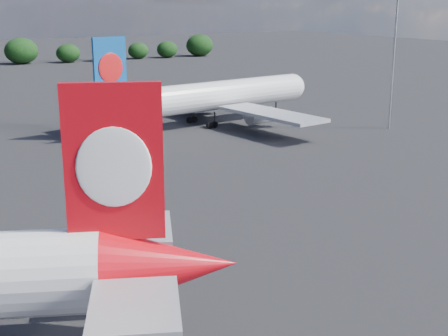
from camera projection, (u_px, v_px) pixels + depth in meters
china_southern_airliner at (206, 98)px, 102.29m from camera, size 45.87×43.72×14.96m
floodlight_mast_near at (395, 39)px, 96.92m from camera, size 1.60×1.60×21.76m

